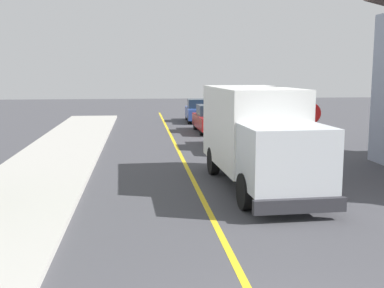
{
  "coord_description": "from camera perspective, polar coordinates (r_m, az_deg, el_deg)",
  "views": [
    {
      "loc": [
        -1.83,
        -5.26,
        3.75
      ],
      "look_at": [
        -0.14,
        9.99,
        1.4
      ],
      "focal_mm": 44.88,
      "sensor_mm": 36.0,
      "label": 1
    }
  ],
  "objects": [
    {
      "name": "parked_car_near",
      "position": [
        23.25,
        4.55,
        1.37
      ],
      "size": [
        1.81,
        4.41,
        1.67
      ],
      "color": "silver",
      "rests_on": "ground"
    },
    {
      "name": "centre_line_yellow",
      "position": [
        15.81,
        0.49,
        -4.99
      ],
      "size": [
        0.16,
        56.0,
        0.01
      ],
      "primitive_type": "cube",
      "color": "gold",
      "rests_on": "ground"
    },
    {
      "name": "stop_sign",
      "position": [
        17.57,
        13.87,
        2.26
      ],
      "size": [
        0.8,
        0.1,
        2.65
      ],
      "color": "gray",
      "rests_on": "ground"
    },
    {
      "name": "box_truck",
      "position": [
        15.64,
        7.76,
        1.34
      ],
      "size": [
        2.68,
        7.27,
        3.2
      ],
      "color": "silver",
      "rests_on": "ground"
    },
    {
      "name": "parked_car_far",
      "position": [
        35.62,
        0.8,
        3.94
      ],
      "size": [
        1.98,
        4.47,
        1.67
      ],
      "color": "#2D4793",
      "rests_on": "ground"
    },
    {
      "name": "parked_car_mid",
      "position": [
        29.55,
        2.28,
        2.95
      ],
      "size": [
        1.87,
        4.43,
        1.67
      ],
      "color": "maroon",
      "rests_on": "ground"
    }
  ]
}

